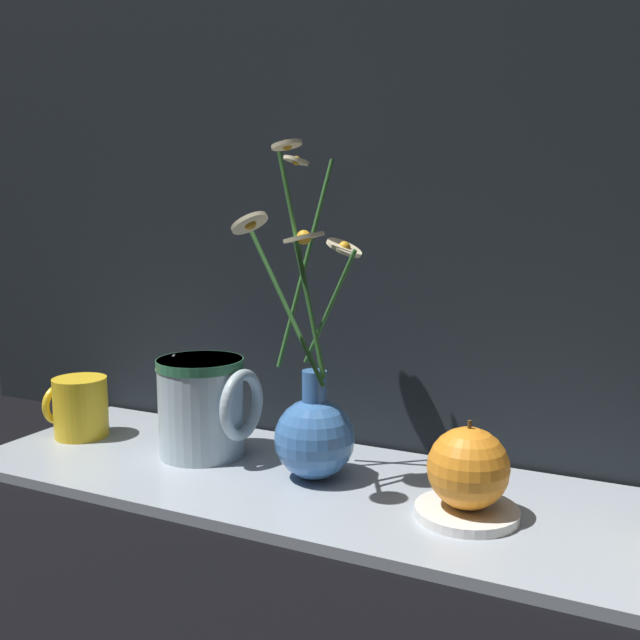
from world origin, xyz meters
TOP-DOWN VIEW (x-y plane):
  - ground_plane at (0.00, 0.00)m, footprint 6.00×6.00m
  - shelf at (0.00, 0.00)m, footprint 0.88×0.28m
  - backdrop_wall at (0.00, 0.15)m, footprint 1.38×0.02m
  - vase_with_flowers at (-0.02, 0.01)m, footprint 0.11×0.21m
  - yellow_mug at (-0.37, 0.01)m, footprint 0.08×0.07m
  - ceramic_pitcher at (-0.18, 0.02)m, footprint 0.13×0.11m
  - saucer_plate at (0.17, -0.02)m, footprint 0.11×0.11m
  - orange_fruit at (0.17, -0.02)m, footprint 0.08×0.08m

SIDE VIEW (x-z plane):
  - ground_plane at x=0.00m, z-range 0.00..0.00m
  - shelf at x=0.00m, z-range 0.00..0.01m
  - saucer_plate at x=0.17m, z-range 0.01..0.02m
  - yellow_mug at x=-0.37m, z-range 0.01..0.09m
  - orange_fruit at x=0.17m, z-range 0.02..0.11m
  - vase_with_flowers at x=-0.02m, z-range -0.11..0.27m
  - ceramic_pitcher at x=-0.18m, z-range 0.01..0.15m
  - backdrop_wall at x=0.00m, z-range 0.00..1.10m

